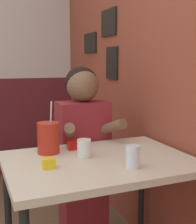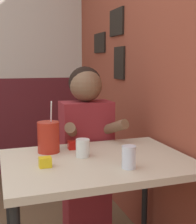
% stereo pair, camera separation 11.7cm
% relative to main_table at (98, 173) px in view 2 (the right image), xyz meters
% --- Properties ---
extents(brick_wall_right, '(0.08, 4.54, 2.70)m').
position_rel_main_table_xyz_m(brick_wall_right, '(0.54, 0.84, 0.66)').
color(brick_wall_right, brown).
rests_on(brick_wall_right, ground_plane).
extents(main_table, '(0.98, 0.71, 0.77)m').
position_rel_main_table_xyz_m(main_table, '(0.00, 0.00, 0.00)').
color(main_table, beige).
rests_on(main_table, ground_plane).
extents(person_seated, '(0.42, 0.41, 1.25)m').
position_rel_main_table_xyz_m(person_seated, '(0.08, 0.48, -0.02)').
color(person_seated, maroon).
rests_on(person_seated, ground_plane).
extents(cocktail_pitcher, '(0.12, 0.12, 0.29)m').
position_rel_main_table_xyz_m(cocktail_pitcher, '(-0.22, 0.21, 0.17)').
color(cocktail_pitcher, '#B22819').
rests_on(cocktail_pitcher, main_table).
extents(glass_near_pitcher, '(0.07, 0.07, 0.11)m').
position_rel_main_table_xyz_m(glass_near_pitcher, '(0.10, -0.18, 0.13)').
color(glass_near_pitcher, silver).
rests_on(glass_near_pitcher, main_table).
extents(glass_center, '(0.07, 0.07, 0.10)m').
position_rel_main_table_xyz_m(glass_center, '(-0.06, 0.06, 0.13)').
color(glass_center, silver).
rests_on(glass_center, main_table).
extents(condiment_ketchup, '(0.06, 0.04, 0.05)m').
position_rel_main_table_xyz_m(condiment_ketchup, '(-0.08, 0.23, 0.10)').
color(condiment_ketchup, '#B7140F').
rests_on(condiment_ketchup, main_table).
extents(condiment_mustard, '(0.06, 0.04, 0.05)m').
position_rel_main_table_xyz_m(condiment_mustard, '(-0.28, -0.04, 0.10)').
color(condiment_mustard, yellow).
rests_on(condiment_mustard, main_table).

